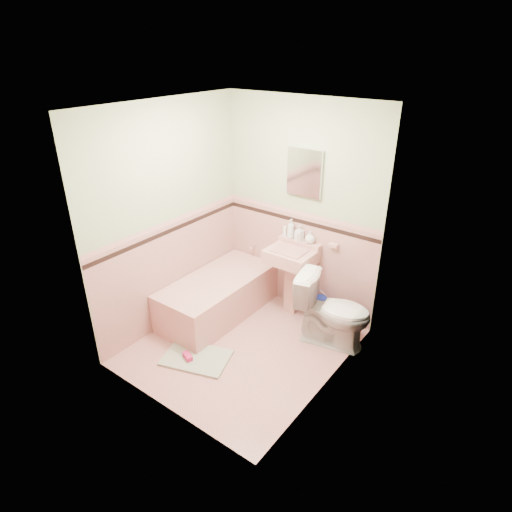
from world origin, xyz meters
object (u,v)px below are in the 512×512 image
Objects in this scene: soap_bottle_mid at (299,233)px; sink at (290,282)px; medicine_cabinet at (305,173)px; bathtub at (218,297)px; soap_bottle_right at (310,237)px; shoe at (188,356)px; soap_bottle_left at (291,229)px; toilet at (333,311)px; bucket at (318,309)px.

sink is at bearing -86.43° from soap_bottle_mid.
bathtub is at bearing -132.58° from medicine_cabinet.
sink is 1.60× the size of medicine_cabinet.
bathtub is 10.20× the size of soap_bottle_right.
soap_bottle_right reaches higher than sink.
soap_bottle_mid is 1.86m from shoe.
soap_bottle_left reaches higher than sink.
soap_bottle_mid is 0.99m from toilet.
soap_bottle_right is at bearing 158.40° from bucket.
sink is at bearing -90.00° from medicine_cabinet.
soap_bottle_right is (0.81, 0.71, 0.75)m from bathtub.
soap_bottle_left is (-0.13, -0.03, -0.68)m from medicine_cabinet.
soap_bottle_mid is 0.70× the size of bucket.
bathtub is 2.84× the size of medicine_cabinet.
medicine_cabinet is 1.61m from bucket.
bathtub is 5.77× the size of bucket.
medicine_cabinet is 2.32m from shoe.
medicine_cabinet reaches higher than shoe.
soap_bottle_right reaches higher than bathtub.
soap_bottle_mid reaches higher than shoe.
medicine_cabinet is (0.68, 0.74, 1.47)m from bathtub.
bathtub is at bearing -127.83° from soap_bottle_left.
bucket is (0.47, -0.08, -0.89)m from soap_bottle_left.
sink reaches higher than bucket.
soap_bottle_left is 0.28× the size of toilet.
medicine_cabinet is 0.69m from soap_bottle_left.
sink is 0.60m from soap_bottle_right.
shoe is (-0.36, -1.59, -1.65)m from medicine_cabinet.
soap_bottle_left is 1.09m from toilet.
bucket is (1.02, 0.63, -0.09)m from bathtub.
sink is 1.05× the size of toilet.
soap_bottle_mid is at bearing 99.94° from shoe.
soap_bottle_left is at bearing 52.30° from toilet.
bathtub is 1.41m from toilet.
toilet is 1.61m from shoe.
medicine_cabinet is 2.88× the size of soap_bottle_mid.
bathtub is 1.77× the size of sink.
medicine_cabinet is at bearing 47.42° from bathtub.
bucket is (0.21, -0.08, -0.85)m from soap_bottle_right.
medicine_cabinet reaches higher than sink.
soap_bottle_left is 1.72× the size of shoe.
bucket is (0.34, 0.10, -0.29)m from sink.
medicine_cabinet is at bearing 161.71° from bucket.
bucket is 1.64m from shoe.
medicine_cabinet reaches higher than soap_bottle_right.
shoe is (-0.35, -1.56, -0.94)m from soap_bottle_mid.
medicine_cabinet is at bearing 69.47° from soap_bottle_mid.
sink is 0.60m from soap_bottle_mid.
toilet reaches higher than bucket.
soap_bottle_right is 0.18× the size of toilet.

